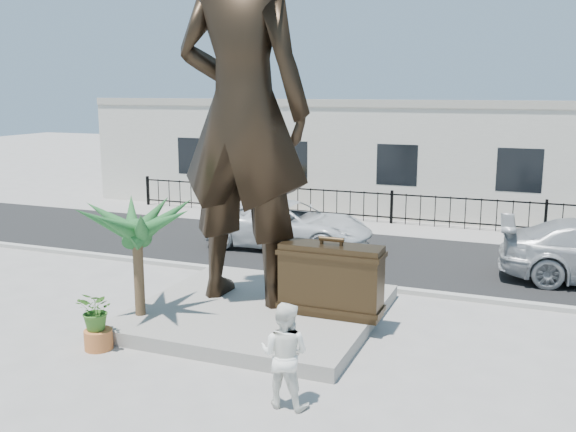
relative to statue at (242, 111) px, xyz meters
name	(u,v)px	position (x,y,z in m)	size (l,w,h in m)	color
ground	(252,345)	(1.02, -1.84, -4.63)	(100.00, 100.00, 0.00)	#9E9991
street	(358,253)	(1.02, 6.16, -4.62)	(40.00, 7.00, 0.01)	black
curb	(322,281)	(1.02, 2.66, -4.57)	(40.00, 0.25, 0.12)	#A5A399
far_sidewalk	(386,228)	(1.02, 10.16, -4.62)	(40.00, 2.50, 0.02)	#9E9991
plinth	(259,311)	(0.52, -0.34, -4.48)	(5.20, 5.20, 0.30)	gray
fence	(392,208)	(1.02, 10.96, -4.03)	(22.00, 0.10, 1.20)	black
building	(414,156)	(1.02, 15.16, -2.43)	(28.00, 7.00, 4.40)	silver
statue	(242,111)	(0.00, 0.00, 0.00)	(3.16, 2.07, 8.65)	black
suitcase	(331,280)	(2.20, -0.30, -3.55)	(2.20, 0.70, 1.55)	#322415
tourist	(285,354)	(2.58, -3.93, -3.75)	(0.86, 0.67, 1.76)	white
car_white	(289,225)	(-1.27, 6.00, -3.86)	(2.51, 5.45, 1.51)	silver
worker	(275,197)	(-3.46, 10.11, -3.71)	(1.15, 0.66, 1.79)	orange
palm_tree	(141,327)	(-1.62, -1.86, -4.63)	(1.80, 1.80, 3.20)	#1E5324
planter	(99,339)	(-1.73, -3.16, -4.43)	(0.56, 0.56, 0.40)	#BD6732
shrub	(97,310)	(-1.73, -3.16, -3.82)	(0.73, 0.63, 0.81)	#386A22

